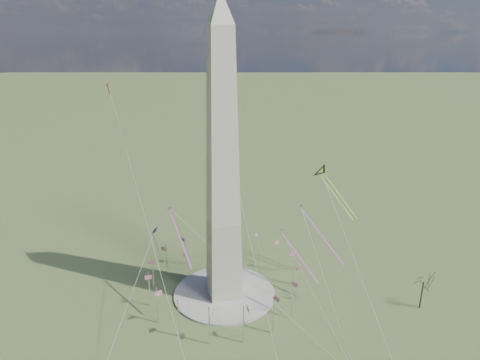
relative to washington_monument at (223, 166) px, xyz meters
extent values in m
plane|color=#4E6532|center=(0.00, 0.00, -47.95)|extent=(2000.00, 2000.00, 0.00)
cylinder|color=beige|center=(0.00, 0.00, -47.55)|extent=(36.00, 36.00, 0.80)
pyramid|color=beige|center=(0.00, 0.00, 47.85)|extent=(9.90, 9.90, 10.00)
cylinder|color=white|center=(26.00, 0.00, -41.45)|extent=(0.36, 0.36, 13.00)
cube|color=#BE193D|center=(26.00, 1.30, -36.15)|extent=(2.40, 0.08, 1.50)
cylinder|color=white|center=(24.02, 9.95, -41.45)|extent=(0.36, 0.36, 13.00)
cube|color=#BE193D|center=(23.52, 11.15, -36.15)|extent=(2.25, 0.99, 1.50)
cylinder|color=white|center=(18.38, 18.38, -41.45)|extent=(0.36, 0.36, 13.00)
cube|color=#BE193D|center=(17.47, 19.30, -36.15)|extent=(1.75, 1.75, 1.50)
cylinder|color=white|center=(9.95, 24.02, -41.45)|extent=(0.36, 0.36, 13.00)
cube|color=#BE193D|center=(8.75, 24.52, -36.15)|extent=(0.99, 2.25, 1.50)
cylinder|color=white|center=(0.00, 26.00, -41.45)|extent=(0.36, 0.36, 13.00)
cube|color=#BE193D|center=(-1.30, 26.00, -36.15)|extent=(0.08, 2.40, 1.50)
cylinder|color=white|center=(-9.95, 24.02, -41.45)|extent=(0.36, 0.36, 13.00)
cube|color=#BE193D|center=(-11.15, 23.52, -36.15)|extent=(0.99, 2.25, 1.50)
cylinder|color=white|center=(-18.38, 18.38, -41.45)|extent=(0.36, 0.36, 13.00)
cube|color=#BE193D|center=(-19.30, 17.47, -36.15)|extent=(1.75, 1.75, 1.50)
cylinder|color=white|center=(-24.02, 9.95, -41.45)|extent=(0.36, 0.36, 13.00)
cube|color=#BE193D|center=(-24.52, 8.75, -36.15)|extent=(2.25, 0.99, 1.50)
cylinder|color=white|center=(-26.00, 0.00, -41.45)|extent=(0.36, 0.36, 13.00)
cube|color=#BE193D|center=(-26.00, -1.30, -36.15)|extent=(2.40, 0.08, 1.50)
cylinder|color=white|center=(-24.02, -9.95, -41.45)|extent=(0.36, 0.36, 13.00)
cube|color=#BE193D|center=(-23.52, -11.15, -36.15)|extent=(2.25, 0.99, 1.50)
cylinder|color=white|center=(-18.38, -18.38, -41.45)|extent=(0.36, 0.36, 13.00)
cube|color=#BE193D|center=(-17.47, -19.30, -36.15)|extent=(1.75, 1.75, 1.50)
cylinder|color=white|center=(-9.95, -24.02, -41.45)|extent=(0.36, 0.36, 13.00)
cube|color=#BE193D|center=(-8.75, -24.52, -36.15)|extent=(0.99, 2.25, 1.50)
cylinder|color=white|center=(0.00, -26.00, -41.45)|extent=(0.36, 0.36, 13.00)
cube|color=#BE193D|center=(1.30, -26.00, -36.15)|extent=(0.08, 2.40, 1.50)
cylinder|color=white|center=(9.95, -24.02, -41.45)|extent=(0.36, 0.36, 13.00)
cube|color=#BE193D|center=(11.15, -23.52, -36.15)|extent=(0.99, 2.25, 1.50)
cylinder|color=white|center=(18.38, -18.38, -41.45)|extent=(0.36, 0.36, 13.00)
cube|color=#BE193D|center=(19.30, -17.47, -36.15)|extent=(1.75, 1.75, 1.50)
cylinder|color=white|center=(24.02, -9.95, -41.45)|extent=(0.36, 0.36, 13.00)
cube|color=#BE193D|center=(24.52, -8.75, -36.15)|extent=(2.25, 0.99, 1.50)
cylinder|color=#413327|center=(62.60, -24.59, -42.90)|extent=(0.50, 0.50, 10.11)
cube|color=yellow|center=(45.63, 5.01, -16.53)|extent=(6.45, 16.48, 12.20)
cube|color=yellow|center=(43.54, 4.24, -16.53)|extent=(6.45, 16.48, 12.20)
cube|color=#431971|center=(-22.53, 5.15, -22.38)|extent=(2.26, 3.35, 2.56)
cube|color=#FF3128|center=(-22.53, 5.15, -26.61)|extent=(2.23, 2.71, 8.85)
cube|color=#FF3128|center=(27.45, -18.30, -19.43)|extent=(7.45, 17.54, 11.68)
cube|color=#FF3128|center=(-15.27, -5.73, -21.12)|extent=(4.59, 18.34, 11.68)
cube|color=#FF3128|center=(26.86, -3.35, -35.02)|extent=(7.75, 17.69, 11.83)
cube|color=red|center=(-34.18, 37.33, 23.03)|extent=(1.29, 2.05, 1.67)
cube|color=red|center=(-34.18, 37.33, 21.20)|extent=(0.86, 1.40, 3.84)
cube|color=silver|center=(9.72, 47.19, 8.92)|extent=(1.34, 1.93, 1.48)
cube|color=silver|center=(9.72, 47.19, 7.30)|extent=(1.02, 1.13, 3.39)
camera|label=1|loc=(-28.05, -128.18, 40.76)|focal=32.00mm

